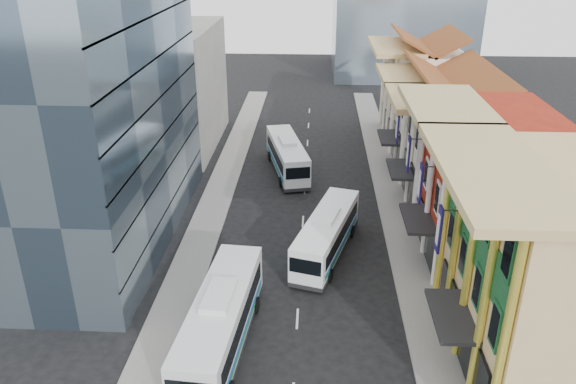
# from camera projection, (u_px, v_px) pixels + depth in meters

# --- Properties ---
(sidewalk_right) EXTENTS (3.00, 90.00, 0.15)m
(sidewalk_right) POSITION_uv_depth(u_px,v_px,m) (399.00, 223.00, 49.72)
(sidewalk_right) COLOR slate
(sidewalk_right) RESTS_ON ground
(sidewalk_left) EXTENTS (3.00, 90.00, 0.15)m
(sidewalk_left) POSITION_uv_depth(u_px,v_px,m) (209.00, 219.00, 50.51)
(sidewalk_left) COLOR slate
(sidewalk_left) RESTS_ON ground
(shophouse_tan) EXTENTS (8.00, 14.00, 12.00)m
(shophouse_tan) POSITION_uv_depth(u_px,v_px,m) (544.00, 273.00, 31.56)
(shophouse_tan) COLOR tan
(shophouse_tan) RESTS_ON ground
(shophouse_red) EXTENTS (8.00, 10.00, 12.00)m
(shophouse_red) POSITION_uv_depth(u_px,v_px,m) (487.00, 186.00, 42.46)
(shophouse_red) COLOR maroon
(shophouse_red) RESTS_ON ground
(shophouse_cream_near) EXTENTS (8.00, 9.00, 10.00)m
(shophouse_cream_near) POSITION_uv_depth(u_px,v_px,m) (457.00, 154.00, 51.50)
(shophouse_cream_near) COLOR white
(shophouse_cream_near) RESTS_ON ground
(shophouse_cream_mid) EXTENTS (8.00, 9.00, 10.00)m
(shophouse_cream_mid) POSITION_uv_depth(u_px,v_px,m) (438.00, 124.00, 59.68)
(shophouse_cream_mid) COLOR white
(shophouse_cream_mid) RESTS_ON ground
(shophouse_cream_far) EXTENTS (8.00, 12.00, 11.00)m
(shophouse_cream_far) POSITION_uv_depth(u_px,v_px,m) (422.00, 94.00, 69.00)
(shophouse_cream_far) COLOR white
(shophouse_cream_far) RESTS_ON ground
(office_tower) EXTENTS (12.00, 26.00, 30.00)m
(office_tower) POSITION_uv_depth(u_px,v_px,m) (77.00, 57.00, 41.97)
(office_tower) COLOR #3B4D5D
(office_tower) RESTS_ON ground
(office_block_far) EXTENTS (10.00, 18.00, 14.00)m
(office_block_far) POSITION_uv_depth(u_px,v_px,m) (173.00, 87.00, 66.14)
(office_block_far) COLOR gray
(office_block_far) RESTS_ON ground
(bus_left_near) EXTENTS (4.01, 12.87, 4.06)m
(bus_left_near) POSITION_uv_depth(u_px,v_px,m) (221.00, 320.00, 34.03)
(bus_left_near) COLOR silver
(bus_left_near) RESTS_ON ground
(bus_left_far) EXTENTS (5.43, 12.22, 3.82)m
(bus_left_far) POSITION_uv_depth(u_px,v_px,m) (287.00, 155.00, 59.96)
(bus_left_far) COLOR silver
(bus_left_far) RESTS_ON ground
(bus_right) EXTENTS (5.74, 11.77, 3.68)m
(bus_right) POSITION_uv_depth(u_px,v_px,m) (327.00, 234.00, 44.29)
(bus_right) COLOR white
(bus_right) RESTS_ON ground
(sedan_left) EXTENTS (3.12, 4.37, 1.38)m
(sedan_left) POSITION_uv_depth(u_px,v_px,m) (217.00, 353.00, 33.31)
(sedan_left) COLOR white
(sedan_left) RESTS_ON ground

